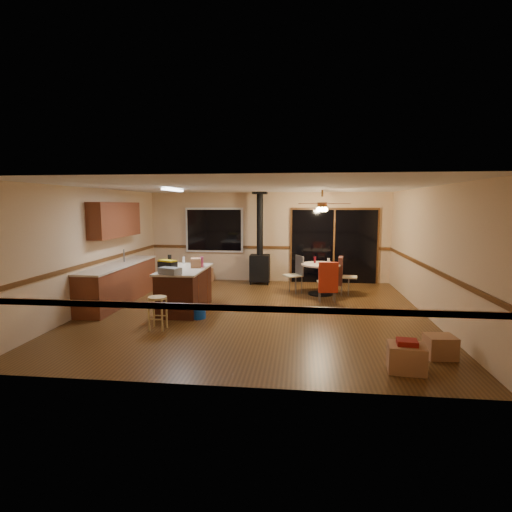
# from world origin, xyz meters

# --- Properties ---
(floor) EXTENTS (7.00, 7.00, 0.00)m
(floor) POSITION_xyz_m (0.00, 0.00, 0.00)
(floor) COLOR #513216
(floor) RESTS_ON ground
(ceiling) EXTENTS (7.00, 7.00, 0.00)m
(ceiling) POSITION_xyz_m (0.00, 0.00, 2.60)
(ceiling) COLOR silver
(ceiling) RESTS_ON ground
(wall_back) EXTENTS (7.00, 0.00, 7.00)m
(wall_back) POSITION_xyz_m (0.00, 3.50, 1.30)
(wall_back) COLOR tan
(wall_back) RESTS_ON ground
(wall_front) EXTENTS (7.00, 0.00, 7.00)m
(wall_front) POSITION_xyz_m (0.00, -3.50, 1.30)
(wall_front) COLOR tan
(wall_front) RESTS_ON ground
(wall_left) EXTENTS (0.00, 7.00, 7.00)m
(wall_left) POSITION_xyz_m (-3.50, 0.00, 1.30)
(wall_left) COLOR tan
(wall_left) RESTS_ON ground
(wall_right) EXTENTS (0.00, 7.00, 7.00)m
(wall_right) POSITION_xyz_m (3.50, 0.00, 1.30)
(wall_right) COLOR tan
(wall_right) RESTS_ON ground
(chair_rail) EXTENTS (7.00, 7.00, 0.08)m
(chair_rail) POSITION_xyz_m (0.00, 0.00, 1.00)
(chair_rail) COLOR #583316
(chair_rail) RESTS_ON ground
(window) EXTENTS (1.72, 0.10, 1.32)m
(window) POSITION_xyz_m (-1.60, 3.45, 1.50)
(window) COLOR black
(window) RESTS_ON ground
(sliding_door) EXTENTS (2.52, 0.10, 2.10)m
(sliding_door) POSITION_xyz_m (1.90, 3.45, 1.05)
(sliding_door) COLOR black
(sliding_door) RESTS_ON ground
(lower_cabinets) EXTENTS (0.60, 3.00, 0.86)m
(lower_cabinets) POSITION_xyz_m (-3.20, 0.50, 0.43)
(lower_cabinets) COLOR brown
(lower_cabinets) RESTS_ON ground
(countertop) EXTENTS (0.64, 3.04, 0.04)m
(countertop) POSITION_xyz_m (-3.20, 0.50, 0.88)
(countertop) COLOR beige
(countertop) RESTS_ON lower_cabinets
(upper_cabinets) EXTENTS (0.35, 2.00, 0.80)m
(upper_cabinets) POSITION_xyz_m (-3.33, 0.70, 1.90)
(upper_cabinets) COLOR brown
(upper_cabinets) RESTS_ON ground
(kitchen_island) EXTENTS (0.88, 1.68, 0.90)m
(kitchen_island) POSITION_xyz_m (-1.50, 0.00, 0.45)
(kitchen_island) COLOR #39170E
(kitchen_island) RESTS_ON ground
(wood_stove) EXTENTS (0.55, 0.50, 2.52)m
(wood_stove) POSITION_xyz_m (-0.20, 3.05, 0.73)
(wood_stove) COLOR black
(wood_stove) RESTS_ON ground
(ceiling_fan) EXTENTS (0.24, 0.24, 0.55)m
(ceiling_fan) POSITION_xyz_m (1.46, 1.83, 2.21)
(ceiling_fan) COLOR brown
(ceiling_fan) RESTS_ON ceiling
(fluorescent_strip) EXTENTS (0.10, 1.20, 0.04)m
(fluorescent_strip) POSITION_xyz_m (-1.80, 0.30, 2.56)
(fluorescent_strip) COLOR white
(fluorescent_strip) RESTS_ON ceiling
(toolbox_grey) EXTENTS (0.48, 0.39, 0.13)m
(toolbox_grey) POSITION_xyz_m (-1.57, -0.72, 0.97)
(toolbox_grey) COLOR slate
(toolbox_grey) RESTS_ON kitchen_island
(toolbox_black) EXTENTS (0.42, 0.33, 0.21)m
(toolbox_black) POSITION_xyz_m (-1.72, -0.42, 1.00)
(toolbox_black) COLOR black
(toolbox_black) RESTS_ON kitchen_island
(toolbox_yellow_lid) EXTENTS (0.40, 0.32, 0.03)m
(toolbox_yellow_lid) POSITION_xyz_m (-1.72, -0.42, 1.12)
(toolbox_yellow_lid) COLOR gold
(toolbox_yellow_lid) RESTS_ON toolbox_black
(box_on_island) EXTENTS (0.28, 0.34, 0.20)m
(box_on_island) POSITION_xyz_m (-1.30, 0.19, 1.00)
(box_on_island) COLOR #A56F49
(box_on_island) RESTS_ON kitchen_island
(bottle_dark) EXTENTS (0.11, 0.11, 0.29)m
(bottle_dark) POSITION_xyz_m (-1.82, 0.02, 1.04)
(bottle_dark) COLOR black
(bottle_dark) RESTS_ON kitchen_island
(bottle_pink) EXTENTS (0.07, 0.07, 0.22)m
(bottle_pink) POSITION_xyz_m (-1.18, 0.25, 1.01)
(bottle_pink) COLOR #D84C8C
(bottle_pink) RESTS_ON kitchen_island
(bottle_white) EXTENTS (0.06, 0.06, 0.16)m
(bottle_white) POSITION_xyz_m (-1.70, 0.62, 0.98)
(bottle_white) COLOR white
(bottle_white) RESTS_ON kitchen_island
(bar_stool) EXTENTS (0.39, 0.39, 0.60)m
(bar_stool) POSITION_xyz_m (-1.60, -1.38, 0.30)
(bar_stool) COLOR tan
(bar_stool) RESTS_ON floor
(blue_bucket) EXTENTS (0.36, 0.36, 0.26)m
(blue_bucket) POSITION_xyz_m (-1.06, -0.60, 0.13)
(blue_bucket) COLOR #0D41B6
(blue_bucket) RESTS_ON floor
(dining_table) EXTENTS (0.98, 0.98, 0.78)m
(dining_table) POSITION_xyz_m (1.46, 1.83, 0.53)
(dining_table) COLOR black
(dining_table) RESTS_ON ground
(glass_red) EXTENTS (0.08, 0.08, 0.17)m
(glass_red) POSITION_xyz_m (1.31, 1.93, 0.86)
(glass_red) COLOR #590C14
(glass_red) RESTS_ON dining_table
(glass_cream) EXTENTS (0.07, 0.07, 0.15)m
(glass_cream) POSITION_xyz_m (1.64, 1.78, 0.86)
(glass_cream) COLOR beige
(glass_cream) RESTS_ON dining_table
(chair_left) EXTENTS (0.55, 0.55, 0.51)m
(chair_left) POSITION_xyz_m (0.85, 1.98, 0.59)
(chair_left) COLOR tan
(chair_left) RESTS_ON ground
(chair_near) EXTENTS (0.47, 0.51, 0.70)m
(chair_near) POSITION_xyz_m (1.58, 0.95, 0.60)
(chair_near) COLOR tan
(chair_near) RESTS_ON ground
(chair_right) EXTENTS (0.51, 0.48, 0.70)m
(chair_right) POSITION_xyz_m (1.98, 1.91, 0.60)
(chair_right) COLOR tan
(chair_right) RESTS_ON ground
(box_under_window) EXTENTS (0.58, 0.51, 0.40)m
(box_under_window) POSITION_xyz_m (-1.88, 3.10, 0.20)
(box_under_window) COLOR #A56F49
(box_under_window) RESTS_ON floor
(box_corner_a) EXTENTS (0.53, 0.46, 0.37)m
(box_corner_a) POSITION_xyz_m (2.40, -2.77, 0.18)
(box_corner_a) COLOR #A56F49
(box_corner_a) RESTS_ON floor
(box_corner_b) EXTENTS (0.45, 0.39, 0.33)m
(box_corner_b) POSITION_xyz_m (3.02, -2.22, 0.17)
(box_corner_b) COLOR #A56F49
(box_corner_b) RESTS_ON floor
(box_small_red) EXTENTS (0.29, 0.25, 0.07)m
(box_small_red) POSITION_xyz_m (2.40, -2.77, 0.40)
(box_small_red) COLOR maroon
(box_small_red) RESTS_ON box_corner_a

